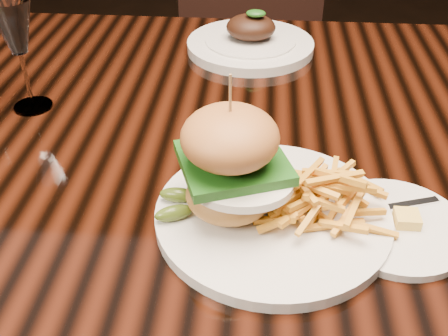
# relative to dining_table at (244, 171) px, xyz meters

# --- Properties ---
(dining_table) EXTENTS (1.60, 0.90, 0.75)m
(dining_table) POSITION_rel_dining_table_xyz_m (0.00, 0.00, 0.00)
(dining_table) COLOR black
(dining_table) RESTS_ON ground
(burger_plate) EXTENTS (0.27, 0.27, 0.19)m
(burger_plate) POSITION_rel_dining_table_xyz_m (0.03, -0.19, 0.12)
(burger_plate) COLOR silver
(burger_plate) RESTS_ON dining_table
(side_saucer) EXTENTS (0.16, 0.16, 0.02)m
(side_saucer) POSITION_rel_dining_table_xyz_m (0.18, -0.20, 0.08)
(side_saucer) COLOR silver
(side_saucer) RESTS_ON dining_table
(ramekin) EXTENTS (0.11, 0.11, 0.04)m
(ramekin) POSITION_rel_dining_table_xyz_m (0.00, -0.09, 0.10)
(ramekin) COLOR silver
(ramekin) RESTS_ON dining_table
(wine_glass) EXTENTS (0.06, 0.06, 0.17)m
(wine_glass) POSITION_rel_dining_table_xyz_m (-0.33, 0.04, 0.20)
(wine_glass) COLOR white
(wine_glass) RESTS_ON dining_table
(far_dish) EXTENTS (0.24, 0.24, 0.08)m
(far_dish) POSITION_rel_dining_table_xyz_m (-0.00, 0.29, 0.09)
(far_dish) COLOR silver
(far_dish) RESTS_ON dining_table
(chair_far) EXTENTS (0.49, 0.50, 0.95)m
(chair_far) POSITION_rel_dining_table_xyz_m (-0.02, 0.89, -0.13)
(chair_far) COLOR black
(chair_far) RESTS_ON ground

